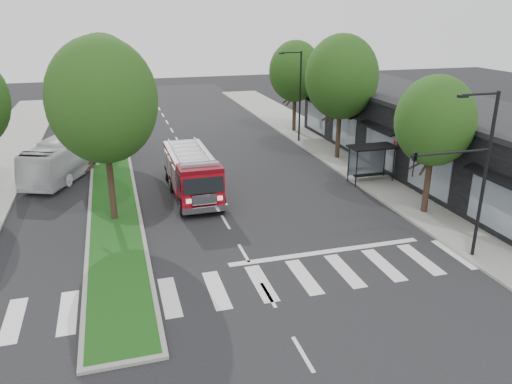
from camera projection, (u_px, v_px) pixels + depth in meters
ground at (244, 253)px, 24.55m from camera, size 140.00×140.00×0.00m
sidewalk_right at (372, 171)px, 36.83m from camera, size 5.00×80.00×0.15m
median at (111, 162)px, 39.18m from camera, size 3.00×50.00×0.15m
storefront_row at (429, 135)px, 37.18m from camera, size 8.00×30.00×5.00m
bus_shelter at (371, 153)px, 34.14m from camera, size 3.20×1.60×2.61m
tree_right_near at (435, 121)px, 27.49m from camera, size 4.40×4.40×8.05m
tree_right_mid at (342, 77)px, 37.98m from camera, size 5.60×5.60×9.72m
tree_right_far at (295, 71)px, 47.23m from camera, size 5.00×5.00×8.73m
tree_median_near at (102, 101)px, 26.05m from camera, size 5.80×5.80×10.16m
tree_median_far at (103, 76)px, 38.80m from camera, size 5.60×5.60×9.72m
streetlight_right_near at (470, 167)px, 22.32m from camera, size 4.08×0.22×8.00m
streetlight_right_far at (299, 93)px, 43.78m from camera, size 2.11×0.20×8.00m
fire_engine at (192, 173)px, 31.91m from camera, size 2.72×8.67×3.00m
city_bus at (70, 155)px, 36.05m from camera, size 6.22×10.43×2.87m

